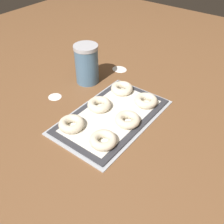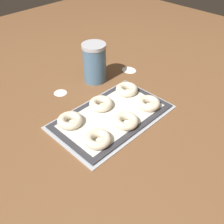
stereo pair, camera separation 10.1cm
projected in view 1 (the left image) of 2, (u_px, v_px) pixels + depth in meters
name	position (u px, v px, depth m)	size (l,w,h in m)	color
ground_plane	(113.00, 114.00, 1.05)	(2.80, 2.80, 0.00)	brown
baking_tray	(112.00, 116.00, 1.03)	(0.47, 0.29, 0.01)	#B2B5BA
baking_mat	(112.00, 115.00, 1.03)	(0.44, 0.26, 0.00)	#333338
bagel_front_left	(103.00, 140.00, 0.90)	(0.10, 0.10, 0.03)	beige
bagel_front_center	(127.00, 120.00, 0.98)	(0.10, 0.10, 0.03)	beige
bagel_front_right	(146.00, 101.00, 1.08)	(0.10, 0.10, 0.03)	beige
bagel_back_left	(71.00, 124.00, 0.96)	(0.10, 0.10, 0.03)	beige
bagel_back_center	(99.00, 105.00, 1.06)	(0.10, 0.10, 0.03)	beige
bagel_back_right	(122.00, 88.00, 1.15)	(0.10, 0.10, 0.03)	beige
flour_canister	(87.00, 64.00, 1.19)	(0.11, 0.11, 0.18)	slate
flour_patch_near	(55.00, 97.00, 1.14)	(0.06, 0.06, 0.00)	white
flour_patch_far	(119.00, 69.00, 1.33)	(0.07, 0.08, 0.00)	white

